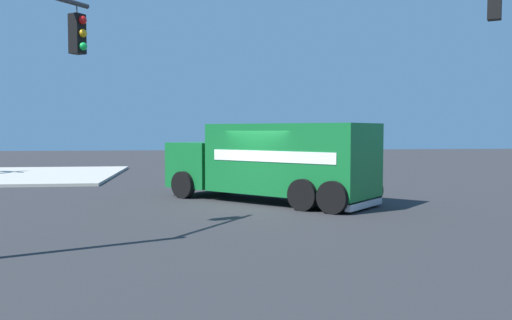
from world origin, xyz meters
TOP-DOWN VIEW (x-y plane):
  - ground_plane at (0.00, 0.00)m, footprint 100.00×100.00m
  - sidewalk_corner_far at (12.21, 12.21)m, footprint 11.28×11.28m
  - delivery_truck at (0.65, -0.43)m, footprint 7.18×7.37m
  - pickup_white at (9.40, -3.08)m, footprint 2.41×5.27m

SIDE VIEW (x-z plane):
  - ground_plane at x=0.00m, z-range 0.00..0.00m
  - sidewalk_corner_far at x=12.21m, z-range 0.00..0.14m
  - pickup_white at x=9.40m, z-range 0.04..1.42m
  - delivery_truck at x=0.65m, z-range 0.07..2.80m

